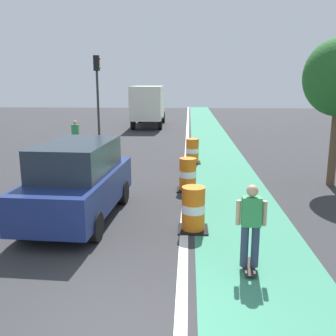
% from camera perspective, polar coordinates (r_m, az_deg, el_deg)
% --- Properties ---
extents(bike_lane_strip, '(2.50, 80.00, 0.01)m').
position_cam_1_polar(bike_lane_strip, '(17.21, 7.73, 0.58)').
color(bike_lane_strip, '#387F60').
rests_on(bike_lane_strip, ground).
extents(lane_divider_stripe, '(0.20, 80.00, 0.01)m').
position_cam_1_polar(lane_divider_stripe, '(17.15, 2.73, 0.64)').
color(lane_divider_stripe, silver).
rests_on(lane_divider_stripe, ground).
extents(skateboarder_on_lane, '(0.57, 0.81, 1.69)m').
position_cam_1_polar(skateboarder_on_lane, '(7.50, 12.09, -8.21)').
color(skateboarder_on_lane, black).
rests_on(skateboarder_on_lane, ground).
extents(parked_suv_nearest, '(2.11, 4.69, 2.04)m').
position_cam_1_polar(parked_suv_nearest, '(10.31, -13.07, -1.81)').
color(parked_suv_nearest, navy).
rests_on(parked_suv_nearest, ground).
extents(traffic_barrel_front, '(0.73, 0.73, 1.09)m').
position_cam_1_polar(traffic_barrel_front, '(9.40, 3.74, -6.09)').
color(traffic_barrel_front, orange).
rests_on(traffic_barrel_front, ground).
extents(traffic_barrel_mid, '(0.73, 0.73, 1.09)m').
position_cam_1_polar(traffic_barrel_mid, '(12.84, 2.93, -1.00)').
color(traffic_barrel_mid, orange).
rests_on(traffic_barrel_mid, ground).
extents(traffic_barrel_back, '(0.73, 0.73, 1.09)m').
position_cam_1_polar(traffic_barrel_back, '(17.23, 3.61, 2.48)').
color(traffic_barrel_back, orange).
rests_on(traffic_barrel_back, ground).
extents(delivery_truck_down_block, '(2.47, 7.64, 3.23)m').
position_cam_1_polar(delivery_truck_down_block, '(31.82, -2.85, 9.47)').
color(delivery_truck_down_block, silver).
rests_on(delivery_truck_down_block, ground).
extents(traffic_light_corner, '(0.41, 0.32, 5.10)m').
position_cam_1_polar(traffic_light_corner, '(24.42, -10.36, 12.26)').
color(traffic_light_corner, '#2D2D2D').
rests_on(traffic_light_corner, ground).
extents(pedestrian_crossing, '(0.34, 0.20, 1.61)m').
position_cam_1_polar(pedestrian_crossing, '(20.67, -13.47, 4.77)').
color(pedestrian_crossing, '#33333D').
rests_on(pedestrian_crossing, ground).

